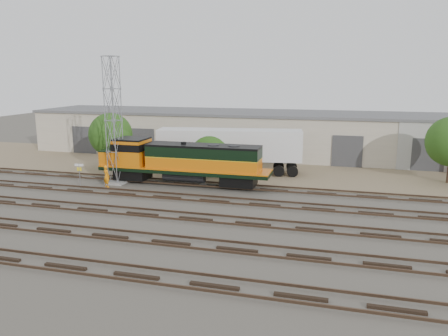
% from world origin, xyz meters
% --- Properties ---
extents(ground, '(140.00, 140.00, 0.00)m').
position_xyz_m(ground, '(0.00, 0.00, 0.00)').
color(ground, '#47423A').
rests_on(ground, ground).
extents(dirt_strip, '(80.00, 16.00, 0.02)m').
position_xyz_m(dirt_strip, '(0.00, 15.00, 0.01)').
color(dirt_strip, '#726047').
rests_on(dirt_strip, ground).
extents(tracks, '(80.00, 20.40, 0.28)m').
position_xyz_m(tracks, '(0.00, -3.00, 0.08)').
color(tracks, black).
rests_on(tracks, ground).
extents(warehouse, '(58.40, 10.40, 5.30)m').
position_xyz_m(warehouse, '(0.04, 22.98, 2.65)').
color(warehouse, beige).
rests_on(warehouse, ground).
extents(locomotive, '(15.76, 2.76, 3.79)m').
position_xyz_m(locomotive, '(-4.45, 6.00, 2.20)').
color(locomotive, black).
rests_on(locomotive, tracks).
extents(signal_tower, '(1.67, 1.67, 11.33)m').
position_xyz_m(signal_tower, '(-10.32, 4.84, 5.51)').
color(signal_tower, gray).
rests_on(signal_tower, ground).
extents(sign_post, '(0.84, 0.10, 2.05)m').
position_xyz_m(sign_post, '(-13.01, 3.15, 1.44)').
color(sign_post, gray).
rests_on(sign_post, ground).
extents(worker, '(0.86, 0.75, 1.97)m').
position_xyz_m(worker, '(-10.49, 3.42, 0.99)').
color(worker, orange).
rests_on(worker, ground).
extents(semi_trailer, '(14.60, 5.01, 4.41)m').
position_xyz_m(semi_trailer, '(-1.13, 11.92, 2.77)').
color(semi_trailer, silver).
rests_on(semi_trailer, ground).
extents(tree_west, '(4.73, 4.51, 5.90)m').
position_xyz_m(tree_west, '(-13.77, 10.42, 3.53)').
color(tree_west, '#382619').
rests_on(tree_west, ground).
extents(tree_mid, '(4.78, 4.55, 4.55)m').
position_xyz_m(tree_mid, '(-3.00, 11.18, 1.89)').
color(tree_mid, '#382619').
rests_on(tree_mid, ground).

